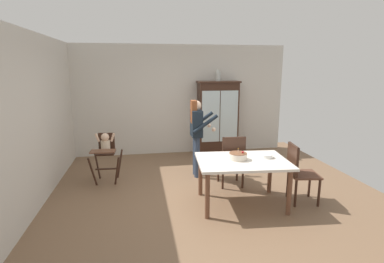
{
  "coord_description": "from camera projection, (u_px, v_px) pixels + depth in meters",
  "views": [
    {
      "loc": [
        -1.02,
        -4.82,
        2.15
      ],
      "look_at": [
        -0.05,
        0.7,
        0.95
      ],
      "focal_mm": 28.03,
      "sensor_mm": 36.0,
      "label": 1
    }
  ],
  "objects": [
    {
      "name": "dining_table",
      "position": [
        242.0,
        166.0,
        4.69
      ],
      "size": [
        1.47,
        1.12,
        0.74
      ],
      "color": "silver",
      "rests_on": "ground_plane"
    },
    {
      "name": "china_cabinet",
      "position": [
        218.0,
        118.0,
        7.5
      ],
      "size": [
        1.04,
        0.48,
        1.83
      ],
      "color": "#382116",
      "rests_on": "ground_plane"
    },
    {
      "name": "ceramic_vase",
      "position": [
        218.0,
        76.0,
        7.29
      ],
      "size": [
        0.13,
        0.13,
        0.27
      ],
      "color": "#B2B7B2",
      "rests_on": "china_cabinet"
    },
    {
      "name": "dining_chair_far_side",
      "position": [
        232.0,
        158.0,
        5.41
      ],
      "size": [
        0.46,
        0.46,
        0.96
      ],
      "rotation": [
        0.0,
        0.0,
        3.1
      ],
      "color": "#382116",
      "rests_on": "ground_plane"
    },
    {
      "name": "wall_back",
      "position": [
        181.0,
        100.0,
        7.51
      ],
      "size": [
        5.32,
        0.06,
        2.7
      ],
      "primitive_type": "cube",
      "color": "beige",
      "rests_on": "ground_plane"
    },
    {
      "name": "adult_person",
      "position": [
        197.0,
        129.0,
        5.89
      ],
      "size": [
        0.5,
        0.48,
        1.53
      ],
      "rotation": [
        0.0,
        0.0,
        1.56
      ],
      "color": "#33425B",
      "rests_on": "ground_plane"
    },
    {
      "name": "dining_chair_right_end",
      "position": [
        298.0,
        169.0,
        4.8
      ],
      "size": [
        0.5,
        0.5,
        0.96
      ],
      "rotation": [
        0.0,
        0.0,
        1.42
      ],
      "color": "#382116",
      "rests_on": "ground_plane"
    },
    {
      "name": "birthday_cake",
      "position": [
        238.0,
        156.0,
        4.68
      ],
      "size": [
        0.28,
        0.28,
        0.19
      ],
      "color": "beige",
      "rests_on": "dining_table"
    },
    {
      "name": "ground_plane",
      "position": [
        202.0,
        192.0,
        5.27
      ],
      "size": [
        6.24,
        6.24,
        0.0
      ],
      "primitive_type": "plane",
      "color": "brown"
    },
    {
      "name": "high_chair_with_toddler",
      "position": [
        106.0,
        149.0,
        5.64
      ],
      "size": [
        0.61,
        0.71,
        0.95
      ],
      "rotation": [
        0.0,
        0.0,
        -0.06
      ],
      "color": "#382116",
      "rests_on": "ground_plane"
    },
    {
      "name": "serving_bowl",
      "position": [
        267.0,
        156.0,
        4.78
      ],
      "size": [
        0.18,
        0.18,
        0.05
      ],
      "primitive_type": "cylinder",
      "color": "silver",
      "rests_on": "dining_table"
    },
    {
      "name": "wall_left",
      "position": [
        33.0,
        121.0,
        4.54
      ],
      "size": [
        0.06,
        5.32,
        2.7
      ],
      "primitive_type": "cube",
      "color": "beige",
      "rests_on": "ground_plane"
    }
  ]
}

